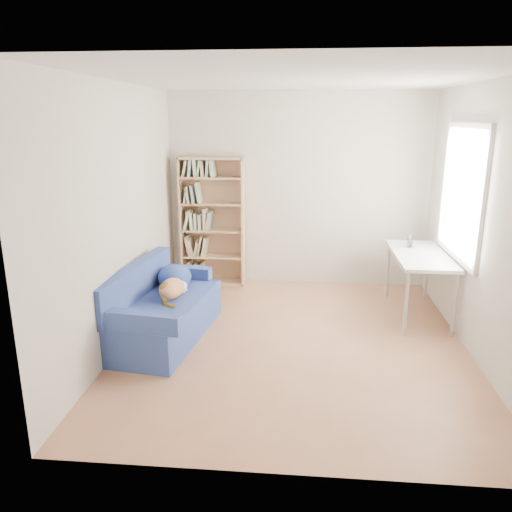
{
  "coord_description": "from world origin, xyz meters",
  "views": [
    {
      "loc": [
        0.05,
        -4.77,
        2.26
      ],
      "look_at": [
        -0.41,
        0.26,
        0.85
      ],
      "focal_mm": 35.0,
      "sensor_mm": 36.0,
      "label": 1
    }
  ],
  "objects": [
    {
      "name": "pen_cup",
      "position": [
        1.37,
        1.19,
        0.81
      ],
      "size": [
        0.08,
        0.08,
        0.16
      ],
      "color": "white",
      "rests_on": "desk"
    },
    {
      "name": "desk",
      "position": [
        1.43,
        0.9,
        0.68
      ],
      "size": [
        0.6,
        1.3,
        0.75
      ],
      "color": "white",
      "rests_on": "ground"
    },
    {
      "name": "room_shell",
      "position": [
        0.1,
        0.03,
        1.64
      ],
      "size": [
        3.54,
        4.04,
        2.62
      ],
      "color": "silver",
      "rests_on": "ground"
    },
    {
      "name": "bookshelf",
      "position": [
        -1.15,
        1.85,
        0.81
      ],
      "size": [
        0.88,
        0.27,
        1.75
      ],
      "color": "tan",
      "rests_on": "ground"
    },
    {
      "name": "ground",
      "position": [
        0.0,
        0.0,
        0.0
      ],
      "size": [
        4.0,
        4.0,
        0.0
      ],
      "primitive_type": "plane",
      "color": "#986244",
      "rests_on": "ground"
    },
    {
      "name": "sofa",
      "position": [
        -1.39,
        0.03,
        0.31
      ],
      "size": [
        0.97,
        1.69,
        0.79
      ],
      "rotation": [
        0.0,
        0.0,
        -0.14
      ],
      "color": "navy",
      "rests_on": "ground"
    }
  ]
}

